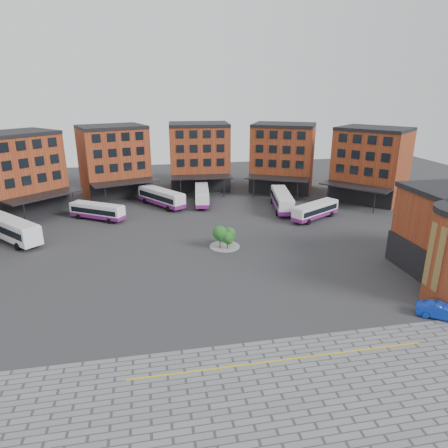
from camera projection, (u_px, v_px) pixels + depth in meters
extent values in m
plane|color=#28282B|center=(227.00, 286.00, 46.58)|extent=(160.00, 160.00, 0.00)
cube|color=slate|center=(322.00, 437.00, 26.50)|extent=(50.00, 22.00, 0.02)
cube|color=gold|center=(283.00, 360.00, 33.92)|extent=(26.00, 0.15, 0.02)
cube|color=brown|center=(20.00, 174.00, 73.01)|extent=(16.35, 16.13, 14.00)
cube|color=black|center=(38.00, 204.00, 71.86)|extent=(10.00, 9.07, 4.00)
cube|color=black|center=(13.00, 133.00, 70.64)|extent=(16.55, 16.35, 0.60)
cube|color=black|center=(32.00, 165.00, 69.41)|extent=(8.60, 7.77, 8.00)
cube|color=black|center=(43.00, 196.00, 69.87)|extent=(12.61, 11.97, 0.25)
cylinder|color=black|center=(25.00, 215.00, 66.06)|extent=(0.20, 0.20, 4.00)
cylinder|color=black|center=(74.00, 203.00, 72.92)|extent=(0.20, 0.20, 4.00)
cube|color=brown|center=(114.00, 162.00, 84.72)|extent=(15.55, 13.69, 14.00)
cube|color=black|center=(123.00, 190.00, 82.37)|extent=(12.45, 4.71, 4.00)
cube|color=black|center=(111.00, 127.00, 82.35)|extent=(15.65, 13.97, 0.60)
cube|color=black|center=(120.00, 155.00, 79.86)|extent=(10.87, 3.87, 8.00)
cube|color=black|center=(125.00, 182.00, 79.79)|extent=(13.72, 8.39, 0.25)
cylinder|color=black|center=(106.00, 197.00, 76.82)|extent=(0.20, 0.20, 4.00)
cylinder|color=black|center=(151.00, 191.00, 81.10)|extent=(0.20, 0.20, 4.00)
cube|color=brown|center=(199.00, 157.00, 90.30)|extent=(13.67, 10.88, 14.00)
cube|color=black|center=(201.00, 184.00, 87.37)|extent=(13.00, 1.41, 4.00)
cube|color=black|center=(199.00, 124.00, 87.93)|extent=(13.69, 11.18, 0.60)
cube|color=black|center=(201.00, 151.00, 84.84)|extent=(11.42, 0.95, 8.00)
cube|color=black|center=(202.00, 177.00, 84.51)|extent=(13.28, 5.30, 0.25)
cylinder|color=black|center=(181.00, 189.00, 82.96)|extent=(0.20, 0.20, 4.00)
cylinder|color=black|center=(224.00, 188.00, 83.99)|extent=(0.20, 0.20, 4.00)
cube|color=brown|center=(283.00, 158.00, 88.86)|extent=(16.12, 14.81, 14.00)
cube|color=black|center=(278.00, 185.00, 86.08)|extent=(11.81, 6.35, 4.00)
cube|color=black|center=(284.00, 125.00, 86.49)|extent=(16.26, 15.08, 0.60)
cube|color=black|center=(280.00, 152.00, 83.56)|extent=(10.26, 5.33, 8.00)
cube|color=black|center=(277.00, 178.00, 83.30)|extent=(13.58, 9.82, 0.25)
cylinder|color=black|center=(254.00, 188.00, 83.51)|extent=(0.20, 0.20, 4.00)
cylinder|color=black|center=(297.00, 191.00, 81.11)|extent=(0.20, 0.20, 4.00)
cube|color=brown|center=(371.00, 166.00, 80.64)|extent=(16.02, 16.39, 14.00)
cube|color=black|center=(359.00, 194.00, 78.70)|extent=(8.74, 10.28, 4.00)
cube|color=black|center=(375.00, 129.00, 78.27)|extent=(16.25, 16.58, 0.60)
cube|color=black|center=(362.00, 158.00, 76.22)|extent=(7.47, 8.86, 8.00)
cube|color=black|center=(355.00, 187.00, 76.33)|extent=(11.73, 12.79, 0.25)
cylinder|color=black|center=(328.00, 195.00, 78.38)|extent=(0.20, 0.20, 4.00)
cylinder|color=black|center=(374.00, 203.00, 72.94)|extent=(0.20, 0.20, 4.00)
cube|color=black|center=(416.00, 262.00, 48.15)|extent=(0.40, 12.00, 4.00)
cube|color=red|center=(434.00, 257.00, 40.94)|extent=(0.12, 2.20, 7.00)
cylinder|color=gray|center=(225.00, 246.00, 58.06)|extent=(4.40, 4.40, 0.12)
cylinder|color=#332114|center=(220.00, 243.00, 57.10)|extent=(0.14, 0.14, 1.72)
sphere|color=#1A4F1D|center=(220.00, 233.00, 56.60)|extent=(2.08, 2.08, 2.08)
sphere|color=#1A4F1D|center=(222.00, 237.00, 56.66)|extent=(1.46, 1.46, 1.46)
cylinder|color=#332114|center=(229.00, 241.00, 58.57)|extent=(0.14, 0.14, 1.30)
sphere|color=#1A4F1D|center=(229.00, 233.00, 58.19)|extent=(1.84, 1.84, 1.84)
sphere|color=#1A4F1D|center=(231.00, 236.00, 58.22)|extent=(1.29, 1.29, 1.29)
cylinder|color=#332114|center=(227.00, 245.00, 56.98)|extent=(0.14, 0.14, 1.30)
sphere|color=#1A4F1D|center=(227.00, 237.00, 56.60)|extent=(1.71, 1.71, 1.71)
sphere|color=#1A4F1D|center=(229.00, 240.00, 56.62)|extent=(1.20, 1.20, 1.20)
cube|color=white|center=(12.00, 229.00, 59.51)|extent=(10.29, 11.00, 2.74)
cube|color=black|center=(12.00, 228.00, 59.45)|extent=(9.68, 10.31, 1.06)
cube|color=silver|center=(10.00, 220.00, 59.05)|extent=(9.88, 10.56, 0.13)
cylinder|color=black|center=(10.00, 230.00, 63.28)|extent=(1.00, 1.05, 1.12)
cylinder|color=black|center=(17.00, 247.00, 56.68)|extent=(1.00, 1.05, 1.12)
cylinder|color=black|center=(36.00, 241.00, 58.78)|extent=(1.00, 1.05, 1.12)
cube|color=white|center=(97.00, 211.00, 69.53)|extent=(9.78, 7.43, 2.26)
cube|color=black|center=(97.00, 210.00, 69.48)|extent=(9.13, 7.04, 0.88)
cube|color=silver|center=(97.00, 204.00, 69.15)|extent=(9.39, 7.13, 0.11)
cube|color=black|center=(74.00, 206.00, 71.22)|extent=(1.16, 1.71, 1.01)
cube|color=#701973|center=(98.00, 215.00, 69.79)|extent=(9.83, 7.48, 0.65)
cylinder|color=black|center=(79.00, 217.00, 70.04)|extent=(0.93, 0.73, 0.92)
cylinder|color=black|center=(87.00, 213.00, 72.07)|extent=(0.93, 0.73, 0.92)
cylinder|color=black|center=(109.00, 221.00, 67.75)|extent=(0.93, 0.73, 0.92)
cylinder|color=black|center=(117.00, 217.00, 69.78)|extent=(0.93, 0.73, 0.92)
cube|color=silver|center=(161.00, 197.00, 77.39)|extent=(8.79, 11.10, 2.59)
cube|color=black|center=(161.00, 196.00, 77.33)|extent=(8.31, 10.36, 1.01)
cube|color=silver|center=(161.00, 190.00, 76.95)|extent=(8.44, 10.65, 0.13)
cube|color=black|center=(144.00, 191.00, 81.11)|extent=(1.92, 1.38, 1.16)
cube|color=#701973|center=(162.00, 201.00, 77.69)|extent=(8.84, 11.15, 0.74)
cylinder|color=black|center=(145.00, 201.00, 79.41)|extent=(0.86, 1.05, 1.06)
cylinder|color=black|center=(156.00, 199.00, 81.19)|extent=(0.86, 1.05, 1.06)
cylinder|color=black|center=(168.00, 209.00, 74.46)|extent=(0.86, 1.05, 1.06)
cylinder|color=black|center=(179.00, 206.00, 76.24)|extent=(0.86, 1.05, 1.06)
cube|color=white|center=(202.00, 195.00, 79.14)|extent=(3.92, 11.56, 2.52)
cube|color=black|center=(202.00, 194.00, 79.08)|extent=(3.87, 10.67, 0.98)
cube|color=silver|center=(202.00, 188.00, 78.71)|extent=(3.76, 11.10, 0.12)
cube|color=black|center=(201.00, 187.00, 84.32)|extent=(2.19, 0.38, 1.13)
cube|color=#701973|center=(202.00, 199.00, 79.43)|extent=(3.96, 11.61, 0.72)
cylinder|color=black|center=(196.00, 196.00, 82.91)|extent=(0.43, 1.06, 1.03)
cylinder|color=black|center=(208.00, 196.00, 83.08)|extent=(0.43, 1.06, 1.03)
cylinder|color=black|center=(196.00, 206.00, 76.06)|extent=(0.43, 1.06, 1.03)
cylinder|color=black|center=(209.00, 206.00, 76.23)|extent=(0.43, 1.06, 1.03)
cube|color=white|center=(282.00, 200.00, 75.13)|extent=(4.94, 12.45, 2.71)
cube|color=black|center=(282.00, 199.00, 75.06)|extent=(4.82, 11.51, 1.05)
cube|color=silver|center=(282.00, 192.00, 74.67)|extent=(4.75, 11.96, 0.13)
cube|color=black|center=(278.00, 191.00, 80.70)|extent=(2.33, 0.55, 1.22)
cube|color=#701973|center=(282.00, 205.00, 75.44)|extent=(4.99, 12.50, 0.77)
cylinder|color=black|center=(272.00, 201.00, 79.26)|extent=(0.53, 1.15, 1.10)
cylinder|color=black|center=(286.00, 201.00, 79.27)|extent=(0.53, 1.15, 1.10)
cylinder|color=black|center=(277.00, 213.00, 71.90)|extent=(0.53, 1.15, 1.10)
cylinder|color=black|center=(292.00, 213.00, 71.91)|extent=(0.53, 1.15, 1.10)
cube|color=white|center=(315.00, 210.00, 69.79)|extent=(10.07, 7.22, 2.29)
cube|color=black|center=(315.00, 209.00, 69.74)|extent=(9.39, 6.86, 0.89)
cube|color=silver|center=(316.00, 203.00, 69.40)|extent=(9.67, 6.93, 0.11)
cube|color=black|center=(332.00, 204.00, 72.87)|extent=(1.11, 1.78, 1.03)
cube|color=#701973|center=(315.00, 214.00, 70.06)|extent=(10.12, 7.28, 0.66)
cylinder|color=black|center=(321.00, 211.00, 73.06)|extent=(0.95, 0.72, 0.94)
cylinder|color=black|center=(331.00, 214.00, 71.40)|extent=(0.95, 0.72, 0.94)
cylinder|color=black|center=(298.00, 219.00, 68.96)|extent=(0.95, 0.72, 0.94)
cylinder|color=black|center=(309.00, 222.00, 67.29)|extent=(0.95, 0.72, 0.94)
imported|color=#0D2EAB|center=(441.00, 311.00, 39.96)|extent=(4.72, 3.89, 1.52)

